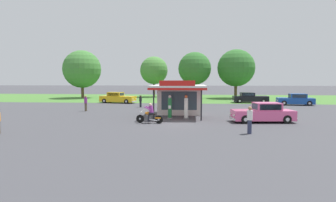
% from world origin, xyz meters
% --- Properties ---
extents(ground_plane, '(300.00, 300.00, 0.00)m').
position_xyz_m(ground_plane, '(0.00, 0.00, 0.00)').
color(ground_plane, '#424247').
extents(grass_verge_strip, '(120.00, 24.00, 0.01)m').
position_xyz_m(grass_verge_strip, '(0.00, 30.00, 0.00)').
color(grass_verge_strip, '#477A33').
rests_on(grass_verge_strip, ground).
extents(service_station_kiosk, '(4.88, 6.87, 3.33)m').
position_xyz_m(service_station_kiosk, '(0.21, 5.70, 1.69)').
color(service_station_kiosk, silver).
rests_on(service_station_kiosk, ground).
extents(gas_pump_nearside, '(0.44, 0.44, 2.05)m').
position_xyz_m(gas_pump_nearside, '(-0.50, 2.50, 0.94)').
color(gas_pump_nearside, slate).
rests_on(gas_pump_nearside, ground).
extents(gas_pump_offside, '(0.44, 0.44, 2.07)m').
position_xyz_m(gas_pump_offside, '(0.92, 2.50, 0.95)').
color(gas_pump_offside, slate).
rests_on(gas_pump_offside, ground).
extents(motorcycle_with_rider, '(2.17, 0.74, 1.58)m').
position_xyz_m(motorcycle_with_rider, '(-1.84, -0.21, 0.65)').
color(motorcycle_with_rider, black).
rests_on(motorcycle_with_rider, ground).
extents(featured_classic_sedan, '(5.10, 2.24, 1.57)m').
position_xyz_m(featured_classic_sedan, '(7.13, 1.17, 0.71)').
color(featured_classic_sedan, '#E55993').
rests_on(featured_classic_sedan, ground).
extents(parked_car_back_row_centre, '(5.70, 2.89, 1.59)m').
position_xyz_m(parked_car_back_row_centre, '(-9.55, 18.13, 0.72)').
color(parked_car_back_row_centre, gold).
rests_on(parked_car_back_row_centre, ground).
extents(parked_car_back_row_far_right, '(5.41, 2.25, 1.41)m').
position_xyz_m(parked_car_back_row_far_right, '(-0.39, 20.62, 0.65)').
color(parked_car_back_row_far_right, red).
rests_on(parked_car_back_row_far_right, ground).
extents(parked_car_back_row_far_left, '(5.28, 2.09, 1.52)m').
position_xyz_m(parked_car_back_row_far_left, '(10.02, 20.21, 0.70)').
color(parked_car_back_row_far_left, black).
rests_on(parked_car_back_row_far_left, ground).
extents(parked_car_back_row_right, '(4.94, 2.25, 1.55)m').
position_xyz_m(parked_car_back_row_right, '(15.38, 16.83, 0.71)').
color(parked_car_back_row_right, '#19479E').
rests_on(parked_car_back_row_right, ground).
extents(bystander_strolling_foreground, '(0.34, 0.34, 1.71)m').
position_xyz_m(bystander_strolling_foreground, '(-10.07, 7.41, 0.90)').
color(bystander_strolling_foreground, brown).
rests_on(bystander_strolling_foreground, ground).
extents(bystander_leaning_by_kiosk, '(0.34, 0.34, 1.48)m').
position_xyz_m(bystander_leaning_by_kiosk, '(-4.93, 12.06, 0.78)').
color(bystander_leaning_by_kiosk, black).
rests_on(bystander_leaning_by_kiosk, ground).
extents(bystander_chatting_near_pumps, '(0.34, 0.34, 1.72)m').
position_xyz_m(bystander_chatting_near_pumps, '(5.03, -3.81, 0.91)').
color(bystander_chatting_near_pumps, '#2D3351').
rests_on(bystander_chatting_near_pumps, ground).
extents(tree_oak_far_left, '(6.84, 6.84, 9.05)m').
position_xyz_m(tree_oak_far_left, '(9.52, 30.17, 5.61)').
color(tree_oak_far_left, brown).
rests_on(tree_oak_far_left, ground).
extents(tree_oak_left, '(5.54, 5.54, 8.11)m').
position_xyz_m(tree_oak_left, '(-6.21, 33.13, 5.33)').
color(tree_oak_left, brown).
rests_on(tree_oak_left, ground).
extents(tree_oak_far_right, '(7.08, 7.08, 8.98)m').
position_xyz_m(tree_oak_far_right, '(-19.31, 28.78, 5.43)').
color(tree_oak_far_right, brown).
rests_on(tree_oak_far_right, ground).
extents(tree_oak_centre, '(6.04, 6.04, 8.54)m').
position_xyz_m(tree_oak_centre, '(1.77, 29.41, 5.38)').
color(tree_oak_centre, brown).
rests_on(tree_oak_centre, ground).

